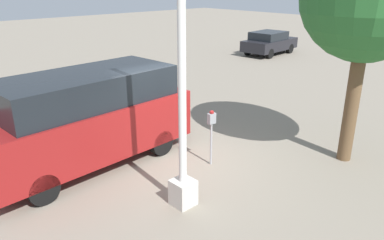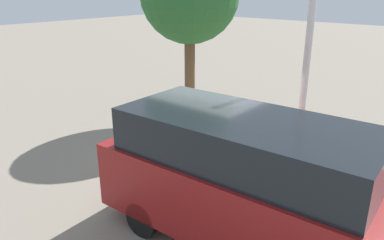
% 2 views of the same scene
% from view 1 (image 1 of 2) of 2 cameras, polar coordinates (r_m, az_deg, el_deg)
% --- Properties ---
extents(ground_plane, '(80.00, 80.00, 0.00)m').
position_cam_1_polar(ground_plane, '(9.63, -1.01, -6.15)').
color(ground_plane, gray).
extents(parking_meter_near, '(0.21, 0.12, 1.43)m').
position_cam_1_polar(parking_meter_near, '(9.02, 2.99, -0.76)').
color(parking_meter_near, '#9E9EA3').
rests_on(parking_meter_near, ground).
extents(lamp_post, '(0.44, 0.44, 5.42)m').
position_cam_1_polar(lamp_post, '(7.12, -1.45, -1.23)').
color(lamp_post, beige).
rests_on(lamp_post, ground).
extents(parked_van, '(5.31, 2.34, 2.30)m').
position_cam_1_polar(parked_van, '(9.37, -15.84, 0.45)').
color(parked_van, maroon).
rests_on(parked_van, ground).
extents(car_distant, '(3.93, 2.04, 1.39)m').
position_cam_1_polar(car_distant, '(23.98, 11.69, 11.52)').
color(car_distant, black).
rests_on(car_distant, ground).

